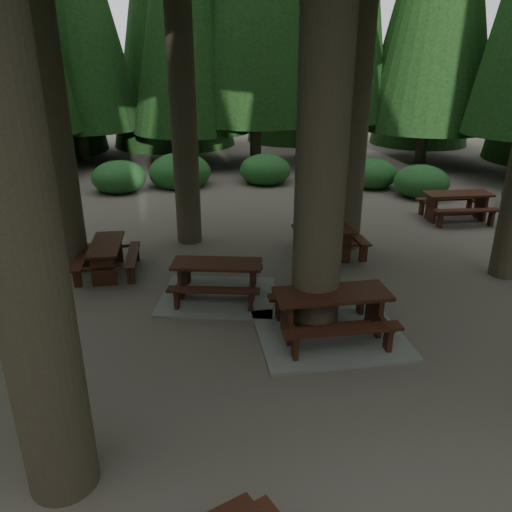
{
  "coord_description": "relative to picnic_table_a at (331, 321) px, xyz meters",
  "views": [
    {
      "loc": [
        -1.1,
        -7.57,
        4.53
      ],
      "look_at": [
        -0.17,
        0.96,
        1.1
      ],
      "focal_mm": 35.0,
      "sensor_mm": 36.0,
      "label": 1
    }
  ],
  "objects": [
    {
      "name": "ground",
      "position": [
        -1.0,
        0.18,
        -0.3
      ],
      "size": [
        80.0,
        80.0,
        0.0
      ],
      "primitive_type": "plane",
      "color": "#514842",
      "rests_on": "ground"
    },
    {
      "name": "picnic_table_a",
      "position": [
        0.0,
        0.0,
        0.0
      ],
      "size": [
        2.59,
        2.18,
        0.84
      ],
      "rotation": [
        0.0,
        0.0,
        0.05
      ],
      "color": "gray",
      "rests_on": "ground"
    },
    {
      "name": "picnic_table_b",
      "position": [
        -4.28,
        3.21,
        0.18
      ],
      "size": [
        1.39,
        1.7,
        0.72
      ],
      "rotation": [
        0.0,
        0.0,
        1.61
      ],
      "color": "black",
      "rests_on": "ground"
    },
    {
      "name": "picnic_table_c",
      "position": [
        -1.89,
        1.71,
        -0.04
      ],
      "size": [
        2.53,
        2.21,
        0.76
      ],
      "rotation": [
        0.0,
        0.0,
        -0.17
      ],
      "color": "gray",
      "rests_on": "ground"
    },
    {
      "name": "picnic_table_d",
      "position": [
        5.33,
        6.12,
        0.25
      ],
      "size": [
        1.93,
        1.55,
        0.83
      ],
      "rotation": [
        0.0,
        0.0,
        -0.01
      ],
      "color": "black",
      "rests_on": "ground"
    },
    {
      "name": "picnic_table_f",
      "position": [
        0.95,
        3.95,
        0.23
      ],
      "size": [
        1.61,
        1.94,
        0.8
      ],
      "rotation": [
        0.0,
        0.0,
        -1.5
      ],
      "color": "black",
      "rests_on": "ground"
    },
    {
      "name": "shrub_ring",
      "position": [
        -0.3,
        0.93,
        0.1
      ],
      "size": [
        23.86,
        24.64,
        1.49
      ],
      "color": "#1E592D",
      "rests_on": "ground"
    }
  ]
}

